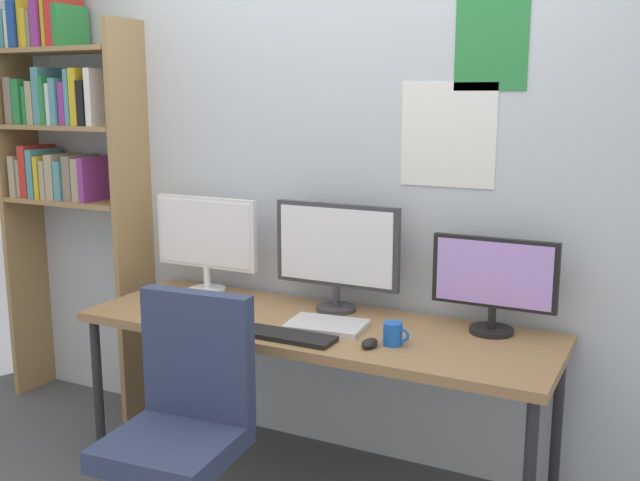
% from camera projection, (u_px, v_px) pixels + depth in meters
% --- Properties ---
extents(wall_back, '(4.45, 0.11, 2.60)m').
position_uv_depth(wall_back, '(356.00, 182.00, 3.39)').
color(wall_back, silver).
rests_on(wall_back, ground_plane).
extents(desk, '(2.05, 0.68, 0.74)m').
position_uv_depth(desk, '(315.00, 335.00, 3.14)').
color(desk, '#936D47').
rests_on(desk, ground_plane).
extents(bookshelf, '(0.83, 0.28, 2.22)m').
position_uv_depth(bookshelf, '(64.00, 142.00, 3.91)').
color(bookshelf, '#9E7A4C').
rests_on(bookshelf, ground_plane).
extents(office_chair, '(0.52, 0.52, 0.99)m').
position_uv_depth(office_chair, '(182.00, 457.00, 2.67)').
color(office_chair, '#2D2D33').
rests_on(office_chair, ground_plane).
extents(monitor_left, '(0.56, 0.18, 0.47)m').
position_uv_depth(monitor_left, '(206.00, 238.00, 3.58)').
color(monitor_left, silver).
rests_on(monitor_left, desk).
extents(monitor_center, '(0.59, 0.18, 0.49)m').
position_uv_depth(monitor_center, '(336.00, 251.00, 3.26)').
color(monitor_center, '#38383D').
rests_on(monitor_center, desk).
extents(monitor_right, '(0.51, 0.18, 0.39)m').
position_uv_depth(monitor_right, '(494.00, 280.00, 2.96)').
color(monitor_right, black).
rests_on(monitor_right, desk).
extents(keyboard_main, '(0.39, 0.13, 0.02)m').
position_uv_depth(keyboard_main, '(288.00, 336.00, 2.93)').
color(keyboard_main, black).
rests_on(keyboard_main, desk).
extents(computer_mouse, '(0.06, 0.10, 0.03)m').
position_uv_depth(computer_mouse, '(370.00, 343.00, 2.83)').
color(computer_mouse, black).
rests_on(computer_mouse, desk).
extents(laptop_closed, '(0.34, 0.26, 0.02)m').
position_uv_depth(laptop_closed, '(327.00, 325.00, 3.06)').
color(laptop_closed, silver).
rests_on(laptop_closed, desk).
extents(coffee_mug, '(0.11, 0.08, 0.09)m').
position_uv_depth(coffee_mug, '(393.00, 334.00, 2.85)').
color(coffee_mug, blue).
rests_on(coffee_mug, desk).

